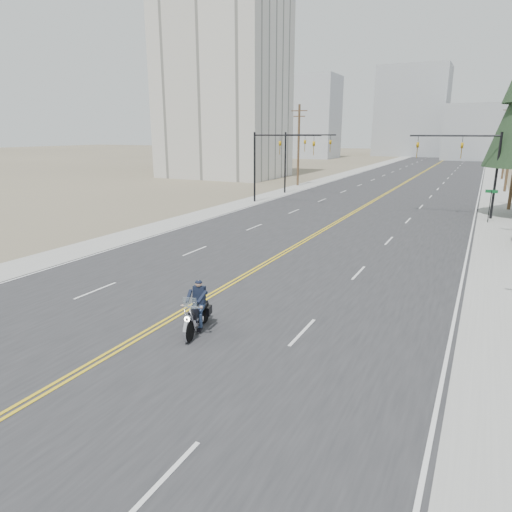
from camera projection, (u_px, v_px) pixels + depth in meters
The scene contains 17 objects.
ground_plane at pixel (117, 350), 15.07m from camera, with size 400.00×400.00×0.00m, color #776D56.
road at pixel (417, 176), 75.52m from camera, with size 20.00×200.00×0.01m, color #303033.
sidewalk_left at pixel (349, 173), 80.48m from camera, with size 3.00×200.00×0.01m, color #A5A5A0.
sidewalk_right at pixel (494, 179), 70.57m from camera, with size 3.00×200.00×0.01m, color #A5A5A0.
traffic_mast_left at pixel (273, 154), 45.28m from camera, with size 7.10×0.26×7.00m.
traffic_mast_right at pixel (471, 158), 37.54m from camera, with size 7.10×0.26×7.00m.
traffic_mast_far at pixel (299, 151), 52.35m from camera, with size 6.10×0.26×7.00m.
street_sign at pixel (490, 200), 35.85m from camera, with size 0.90×0.06×2.62m.
utility_pole_d at pixel (512, 141), 53.89m from camera, with size 2.20×0.30×11.50m.
utility_pole_e at pixel (507, 141), 68.64m from camera, with size 2.20×0.30×11.00m.
utility_pole_left at pixel (299, 144), 60.47m from camera, with size 2.20×0.30×10.50m.
apartment_block at pixel (223, 79), 70.70m from camera, with size 18.00×14.00×30.00m, color silver.
haze_bldg_a at pixel (311, 117), 126.58m from camera, with size 14.00×12.00×22.00m, color #B7BCC6.
haze_bldg_b at pixel (482, 132), 117.74m from camera, with size 18.00×14.00×14.00m, color #ADB2B7.
haze_bldg_d at pixel (412, 112), 137.74m from camera, with size 20.00×15.00×26.00m, color #ADB2B7.
haze_bldg_f at pixel (283, 129), 146.79m from camera, with size 12.00×12.00×16.00m, color #ADB2B7.
motorcyclist at pixel (196, 308), 16.24m from camera, with size 1.01×2.36×1.85m, color black, non-canonical shape.
Camera 1 is at (10.23, -10.24, 6.95)m, focal length 32.00 mm.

